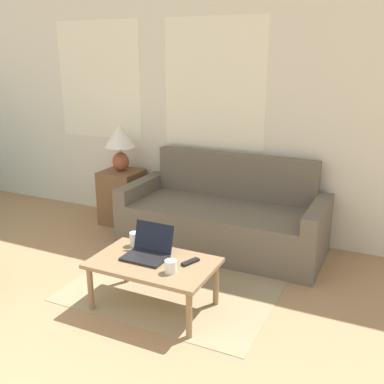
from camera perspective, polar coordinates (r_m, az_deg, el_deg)
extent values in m
cube|color=silver|center=(4.98, -3.89, 10.84)|extent=(6.68, 0.05, 2.60)
cube|color=white|center=(5.37, -11.73, 13.67)|extent=(1.10, 0.01, 1.30)
cube|color=white|center=(4.66, 2.79, 13.50)|extent=(1.10, 0.01, 1.30)
cube|color=#9E8966|center=(4.02, -0.34, -10.17)|extent=(1.65, 1.81, 0.01)
cube|color=#665B4C|center=(4.42, 3.74, -4.54)|extent=(1.68, 0.82, 0.43)
cube|color=#665B4C|center=(4.65, 5.41, -0.47)|extent=(1.68, 0.12, 0.89)
cube|color=#665B4C|center=(4.78, -6.43, -1.94)|extent=(0.14, 0.82, 0.58)
cube|color=#665B4C|center=(4.17, 15.50, -5.43)|extent=(0.14, 0.82, 0.58)
cube|color=brown|center=(5.11, -8.82, -0.61)|extent=(0.41, 0.41, 0.61)
ellipsoid|color=brown|center=(5.01, -9.03, 3.83)|extent=(0.18, 0.18, 0.21)
cylinder|color=tan|center=(4.98, -9.11, 5.34)|extent=(0.02, 0.02, 0.06)
cone|color=white|center=(4.95, -9.19, 7.09)|extent=(0.33, 0.33, 0.25)
cube|color=#8E704C|center=(3.37, -4.95, -8.98)|extent=(0.92, 0.57, 0.03)
cylinder|color=#8E704C|center=(3.50, -12.76, -11.86)|extent=(0.04, 0.04, 0.35)
cylinder|color=#8E704C|center=(3.11, -0.37, -15.33)|extent=(0.04, 0.04, 0.35)
cylinder|color=#8E704C|center=(3.83, -8.43, -8.92)|extent=(0.04, 0.04, 0.35)
cylinder|color=#8E704C|center=(3.48, 3.06, -11.56)|extent=(0.04, 0.04, 0.35)
cube|color=black|center=(3.40, -6.01, -8.30)|extent=(0.32, 0.22, 0.02)
cube|color=black|center=(3.46, -4.88, -5.69)|extent=(0.32, 0.07, 0.22)
cylinder|color=white|center=(3.18, -2.72, -9.42)|extent=(0.08, 0.08, 0.09)
cylinder|color=white|center=(3.62, -7.26, -5.93)|extent=(0.08, 0.08, 0.11)
cube|color=black|center=(3.32, -0.21, -8.87)|extent=(0.10, 0.16, 0.02)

